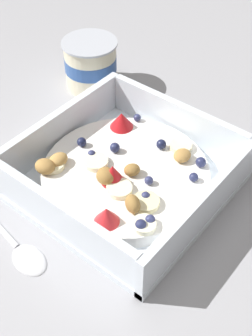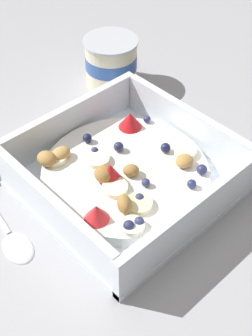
{
  "view_description": "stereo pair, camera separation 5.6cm",
  "coord_description": "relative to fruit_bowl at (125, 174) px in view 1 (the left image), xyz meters",
  "views": [
    {
      "loc": [
        -0.31,
        -0.25,
        0.42
      ],
      "look_at": [
        0.0,
        0.0,
        0.03
      ],
      "focal_mm": 49.49,
      "sensor_mm": 36.0,
      "label": 1
    },
    {
      "loc": [
        -0.27,
        -0.29,
        0.42
      ],
      "look_at": [
        0.0,
        0.0,
        0.03
      ],
      "focal_mm": 49.49,
      "sensor_mm": 36.0,
      "label": 2
    }
  ],
  "objects": [
    {
      "name": "yogurt_cup",
      "position": [
        0.14,
        0.18,
        0.02
      ],
      "size": [
        0.08,
        0.08,
        0.08
      ],
      "color": "beige",
      "rests_on": "ground"
    },
    {
      "name": "fruit_bowl",
      "position": [
        0.0,
        0.0,
        0.0
      ],
      "size": [
        0.23,
        0.23,
        0.06
      ],
      "color": "white",
      "rests_on": "ground"
    },
    {
      "name": "spoon",
      "position": [
        -0.15,
        0.04,
        -0.02
      ],
      "size": [
        0.05,
        0.17,
        0.01
      ],
      "color": "silver",
      "rests_on": "ground"
    },
    {
      "name": "ground_plane",
      "position": [
        -0.0,
        -0.0,
        -0.02
      ],
      "size": [
        2.4,
        2.4,
        0.0
      ],
      "primitive_type": "plane",
      "color": "#9E9EA3"
    }
  ]
}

